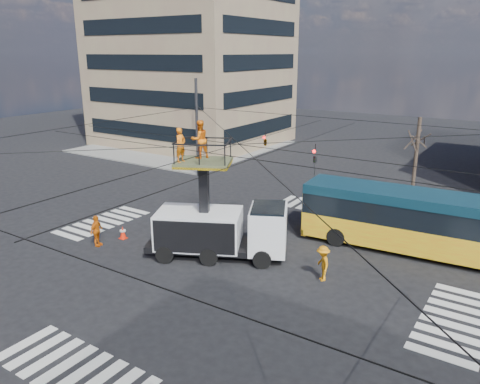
% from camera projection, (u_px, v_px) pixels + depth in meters
% --- Properties ---
extents(ground, '(120.00, 120.00, 0.00)m').
position_uv_depth(ground, '(239.00, 260.00, 23.40)').
color(ground, black).
rests_on(ground, ground).
extents(sidewalk_nw, '(18.00, 18.00, 0.12)m').
position_uv_depth(sidewalk_nw, '(184.00, 146.00, 51.21)').
color(sidewalk_nw, slate).
rests_on(sidewalk_nw, ground).
extents(crosswalks, '(22.40, 22.40, 0.02)m').
position_uv_depth(crosswalks, '(239.00, 260.00, 23.40)').
color(crosswalks, silver).
rests_on(crosswalks, ground).
extents(building_tower, '(18.06, 16.06, 30.00)m').
position_uv_depth(building_tower, '(190.00, 3.00, 49.79)').
color(building_tower, '#92725D').
rests_on(building_tower, ground).
extents(overhead_network, '(24.24, 24.24, 8.00)m').
position_uv_depth(overhead_network, '(243.00, 176.00, 22.52)').
color(overhead_network, '#2D2D30').
rests_on(overhead_network, ground).
extents(tree_a, '(2.00, 2.00, 6.00)m').
position_uv_depth(tree_a, '(418.00, 138.00, 30.26)').
color(tree_a, '#382B21').
rests_on(tree_a, ground).
extents(utility_truck, '(7.30, 5.15, 6.85)m').
position_uv_depth(utility_truck, '(220.00, 216.00, 23.34)').
color(utility_truck, black).
rests_on(utility_truck, ground).
extents(city_bus, '(13.28, 3.55, 3.20)m').
position_uv_depth(city_bus, '(433.00, 223.00, 23.56)').
color(city_bus, orange).
rests_on(city_bus, ground).
extents(traffic_cone, '(0.36, 0.36, 0.72)m').
position_uv_depth(traffic_cone, '(123.00, 232.00, 26.05)').
color(traffic_cone, '#FA240A').
rests_on(traffic_cone, ground).
extents(worker_ground, '(0.68, 1.08, 1.71)m').
position_uv_depth(worker_ground, '(96.00, 231.00, 24.91)').
color(worker_ground, orange).
rests_on(worker_ground, ground).
extents(flagger, '(1.16, 1.23, 1.67)m').
position_uv_depth(flagger, '(323.00, 263.00, 21.16)').
color(flagger, orange).
rests_on(flagger, ground).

